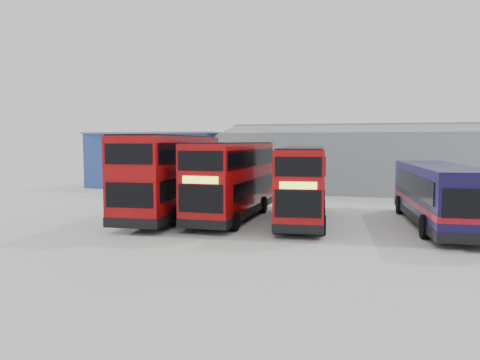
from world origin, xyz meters
TOP-DOWN VIEW (x-y plane):
  - ground_plane at (0.00, 0.00)m, footprint 120.00×120.00m
  - office_block at (-14.00, 17.99)m, footprint 12.30×8.32m
  - maintenance_shed at (8.00, 20.00)m, footprint 30.50×12.00m
  - double_decker_left at (-5.48, 1.19)m, footprint 3.47×11.12m
  - double_decker_centre at (-1.94, 1.63)m, footprint 2.59×10.07m
  - double_decker_right at (1.97, 1.51)m, footprint 3.24×9.60m
  - single_decker_blue at (8.72, 2.08)m, footprint 3.74×11.67m
  - panel_van at (-14.26, 11.71)m, footprint 2.32×4.69m

SIDE VIEW (x-z plane):
  - ground_plane at x=0.00m, z-range 0.00..0.00m
  - panel_van at x=-14.26m, z-range 0.12..2.10m
  - single_decker_blue at x=8.72m, z-range -0.01..3.10m
  - double_decker_right at x=1.97m, z-range -0.01..3.98m
  - double_decker_centre at x=-1.94m, z-range -0.01..4.24m
  - double_decker_left at x=-5.48m, z-range -0.01..4.62m
  - office_block at x=-14.00m, z-range 0.02..5.14m
  - maintenance_shed at x=8.00m, z-range -0.34..5.55m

